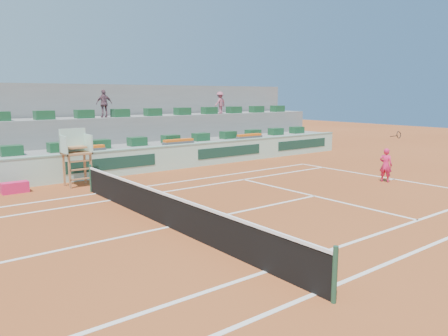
% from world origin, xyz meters
% --- Properties ---
extents(ground, '(90.00, 90.00, 0.00)m').
position_xyz_m(ground, '(0.00, 0.00, 0.00)').
color(ground, brown).
rests_on(ground, ground).
extents(seating_tier_lower, '(36.00, 4.00, 1.20)m').
position_xyz_m(seating_tier_lower, '(0.00, 10.70, 0.60)').
color(seating_tier_lower, gray).
rests_on(seating_tier_lower, ground).
extents(seating_tier_upper, '(36.00, 2.40, 2.60)m').
position_xyz_m(seating_tier_upper, '(0.00, 12.30, 1.30)').
color(seating_tier_upper, gray).
rests_on(seating_tier_upper, ground).
extents(stadium_back_wall, '(36.00, 0.40, 4.40)m').
position_xyz_m(stadium_back_wall, '(0.00, 13.90, 2.20)').
color(stadium_back_wall, gray).
rests_on(stadium_back_wall, ground).
extents(player_bag, '(0.98, 0.44, 0.44)m').
position_xyz_m(player_bag, '(-2.44, 7.56, 0.22)').
color(player_bag, '#E21D59').
rests_on(player_bag, ground).
extents(spectator_mid, '(0.88, 0.39, 1.48)m').
position_xyz_m(spectator_mid, '(3.08, 11.63, 3.34)').
color(spectator_mid, '#6C4855').
rests_on(spectator_mid, seating_tier_upper).
extents(spectator_right, '(0.99, 0.71, 1.39)m').
position_xyz_m(spectator_right, '(10.77, 11.59, 3.30)').
color(spectator_right, '#A05064').
rests_on(spectator_right, seating_tier_upper).
extents(court_lines, '(23.89, 11.09, 0.01)m').
position_xyz_m(court_lines, '(0.00, 0.00, 0.01)').
color(court_lines, white).
rests_on(court_lines, ground).
extents(tennis_net, '(0.10, 11.97, 1.10)m').
position_xyz_m(tennis_net, '(0.00, 0.00, 0.53)').
color(tennis_net, black).
rests_on(tennis_net, ground).
extents(advertising_hoarding, '(36.00, 0.34, 1.26)m').
position_xyz_m(advertising_hoarding, '(0.02, 8.50, 0.63)').
color(advertising_hoarding, '#AAD6C0').
rests_on(advertising_hoarding, ground).
extents(umpire_chair, '(1.10, 0.90, 2.40)m').
position_xyz_m(umpire_chair, '(0.00, 7.50, 1.54)').
color(umpire_chair, '#9B653B').
rests_on(umpire_chair, ground).
extents(seat_row_lower, '(32.90, 0.60, 0.44)m').
position_xyz_m(seat_row_lower, '(0.00, 9.80, 1.42)').
color(seat_row_lower, '#184927').
rests_on(seat_row_lower, seating_tier_lower).
extents(seat_row_upper, '(32.90, 0.60, 0.44)m').
position_xyz_m(seat_row_upper, '(0.00, 11.70, 2.82)').
color(seat_row_upper, '#184927').
rests_on(seat_row_upper, seating_tier_upper).
extents(flower_planters, '(26.80, 0.36, 0.28)m').
position_xyz_m(flower_planters, '(-1.50, 9.00, 1.33)').
color(flower_planters, '#4F4F4F').
rests_on(flower_planters, seating_tier_lower).
extents(tennis_player, '(0.48, 0.87, 2.28)m').
position_xyz_m(tennis_player, '(11.01, -0.09, 0.76)').
color(tennis_player, '#E21D59').
rests_on(tennis_player, ground).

